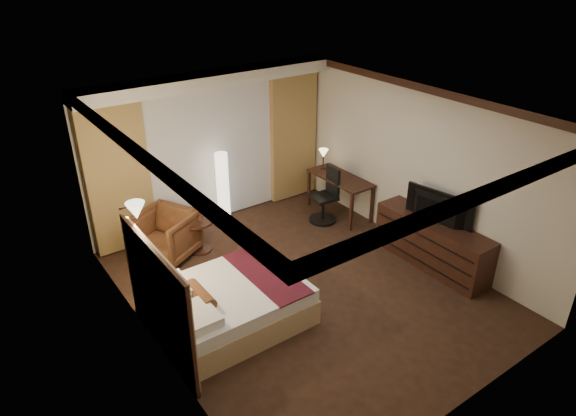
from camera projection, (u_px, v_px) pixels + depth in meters
floor at (304, 287)px, 7.60m from camera, size 4.50×5.50×0.01m
ceiling at (307, 109)px, 6.37m from camera, size 4.50×5.50×0.01m
back_wall at (210, 148)px, 8.97m from camera, size 4.50×0.02×2.70m
left_wall at (148, 258)px, 5.82m from camera, size 0.02×5.50×2.70m
right_wall at (418, 169)px, 8.15m from camera, size 0.02×5.50×2.70m
crown_molding at (307, 114)px, 6.39m from camera, size 4.50×5.50×0.12m
soffit at (212, 79)px, 8.22m from camera, size 4.50×0.50×0.20m
curtain_sheer at (213, 155)px, 8.96m from camera, size 2.48×0.04×2.45m
curtain_left_drape at (118, 179)px, 8.04m from camera, size 1.00×0.14×2.45m
curtain_right_drape at (293, 137)px, 9.80m from camera, size 1.00×0.14×2.45m
wall_sconce at (136, 211)px, 6.27m from camera, size 0.24×0.24×0.24m
bed at (231, 304)px, 6.79m from camera, size 1.87×1.46×0.55m
headboard at (160, 301)px, 6.08m from camera, size 0.12×1.76×1.50m
armchair at (165, 233)px, 8.16m from camera, size 1.09×1.11×0.87m
side_table at (199, 235)px, 8.38m from camera, size 0.52×0.52×0.57m
floor_lamp at (223, 190)px, 8.96m from camera, size 0.29×0.29×1.40m
desk at (339, 195)px, 9.51m from camera, size 0.55×1.31×0.75m
desk_lamp at (323, 160)px, 9.63m from camera, size 0.18×0.18×0.34m
office_chair at (323, 195)px, 9.19m from camera, size 0.55×0.55×1.03m
dresser at (432, 243)px, 7.98m from camera, size 0.50×1.96×0.76m
television at (437, 204)px, 7.65m from camera, size 0.84×1.20×0.14m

